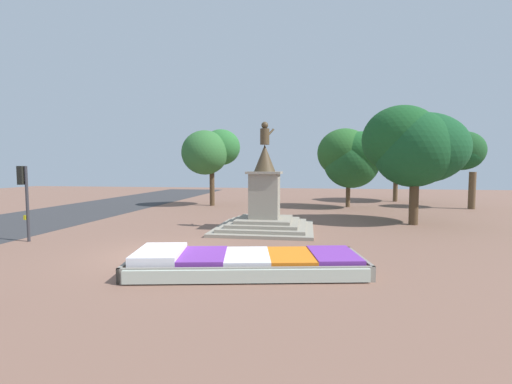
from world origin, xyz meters
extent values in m
plane|color=brown|center=(0.00, 0.00, 0.00)|extent=(86.90, 86.90, 0.00)
cube|color=#38281C|center=(3.63, -1.48, 0.20)|extent=(7.21, 3.43, 0.41)
cube|color=gray|center=(3.84, -2.62, 0.22)|extent=(7.02, 1.38, 0.45)
cube|color=gray|center=(3.42, -0.34, 0.22)|extent=(7.02, 1.38, 0.45)
cube|color=gray|center=(0.18, -2.11, 0.22)|extent=(0.53, 2.40, 0.45)
cube|color=gray|center=(7.08, -0.85, 0.22)|extent=(0.53, 2.40, 0.45)
cube|color=white|center=(0.99, -1.96, 0.54)|extent=(1.69, 2.23, 0.27)
cube|color=#72339E|center=(2.31, -1.72, 0.48)|extent=(1.69, 2.23, 0.14)
cube|color=white|center=(3.63, -1.48, 0.46)|extent=(1.69, 2.23, 0.12)
cube|color=orange|center=(4.95, -1.24, 0.46)|extent=(1.69, 2.23, 0.11)
cube|color=#72339E|center=(6.27, -1.00, 0.48)|extent=(1.69, 2.23, 0.14)
cube|color=#B2BCAD|center=(3.85, -2.67, 0.22)|extent=(6.69, 1.41, 0.36)
cube|color=gray|center=(3.25, 5.63, 0.08)|extent=(4.95, 4.95, 0.16)
cube|color=gray|center=(3.25, 5.63, 0.23)|extent=(4.21, 4.21, 0.16)
cube|color=gray|center=(3.25, 5.63, 0.39)|extent=(3.48, 3.48, 0.16)
cube|color=gray|center=(3.25, 5.63, 0.54)|extent=(2.74, 2.74, 0.16)
cube|color=gray|center=(3.25, 5.63, 1.75)|extent=(1.47, 1.47, 2.26)
cube|color=gray|center=(3.25, 5.63, 2.94)|extent=(1.73, 1.73, 0.12)
cone|color=#473823|center=(3.25, 5.63, 3.69)|extent=(1.10, 1.10, 1.37)
cylinder|color=#473823|center=(3.25, 5.63, 4.77)|extent=(0.47, 0.47, 0.80)
sphere|color=#473823|center=(3.25, 5.63, 5.34)|extent=(0.35, 0.35, 0.35)
cylinder|color=#473823|center=(3.46, 5.84, 4.93)|extent=(0.51, 0.51, 0.58)
cylinder|color=#2D2D33|center=(-6.48, 1.25, 1.63)|extent=(0.12, 0.12, 3.26)
cube|color=black|center=(-6.68, 1.24, 2.86)|extent=(0.25, 0.29, 0.80)
cylinder|color=red|center=(-6.82, 1.24, 3.13)|extent=(0.04, 0.14, 0.14)
cylinder|color=#543E08|center=(-6.82, 1.24, 2.86)|extent=(0.04, 0.14, 0.14)
cylinder|color=#0D4211|center=(-6.82, 1.24, 2.60)|extent=(0.04, 0.14, 0.14)
cube|color=gold|center=(-6.58, 1.25, 1.05)|extent=(0.11, 0.16, 0.20)
cylinder|color=brown|center=(8.69, 17.15, 1.12)|extent=(0.35, 0.35, 2.24)
ellipsoid|color=#275C25|center=(8.27, 16.60, 4.41)|extent=(4.26, 4.47, 3.89)
ellipsoid|color=#205B26|center=(9.54, 16.11, 4.36)|extent=(4.44, 3.81, 3.39)
ellipsoid|color=#215A29|center=(8.82, 16.36, 3.68)|extent=(4.35, 4.35, 4.14)
cylinder|color=brown|center=(13.71, 22.66, 1.50)|extent=(0.42, 0.42, 3.00)
ellipsoid|color=#164E20|center=(12.93, 22.84, 5.39)|extent=(3.65, 3.19, 2.87)
ellipsoid|color=#174D22|center=(14.08, 23.24, 4.93)|extent=(4.80, 4.79, 4.37)
ellipsoid|color=#174A20|center=(13.82, 22.25, 5.00)|extent=(4.79, 5.07, 4.35)
cylinder|color=brown|center=(18.09, 17.16, 1.45)|extent=(0.51, 0.51, 2.90)
ellipsoid|color=#174C24|center=(17.45, 17.70, 4.25)|extent=(3.13, 3.17, 2.42)
ellipsoid|color=#1D4D24|center=(17.52, 17.44, 4.58)|extent=(3.12, 2.69, 2.96)
cylinder|color=#4C3823|center=(11.33, 8.53, 1.42)|extent=(0.50, 0.50, 2.85)
ellipsoid|color=#164925|center=(11.86, 9.27, 4.33)|extent=(5.08, 4.80, 4.04)
ellipsoid|color=#174B24|center=(11.28, 8.79, 4.24)|extent=(4.40, 4.48, 4.26)
ellipsoid|color=#184D21|center=(10.66, 9.09, 4.81)|extent=(4.28, 4.37, 3.86)
cylinder|color=#4C3823|center=(-2.66, 16.47, 1.58)|extent=(0.41, 0.41, 3.16)
ellipsoid|color=#306831|center=(-3.12, 15.98, 4.49)|extent=(3.87, 3.80, 3.68)
ellipsoid|color=#306732|center=(-3.02, 15.63, 4.61)|extent=(3.28, 2.92, 2.82)
ellipsoid|color=#2C6B31|center=(-1.98, 16.96, 4.98)|extent=(3.28, 2.90, 3.05)
camera|label=1|loc=(5.49, -11.70, 3.15)|focal=24.00mm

